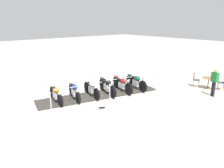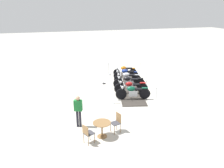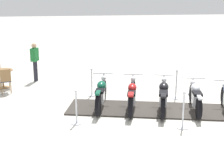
% 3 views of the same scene
% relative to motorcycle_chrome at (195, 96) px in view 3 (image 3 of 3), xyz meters
% --- Properties ---
extents(ground_plane, '(80.00, 80.00, 0.00)m').
position_rel_motorcycle_chrome_xyz_m(ground_plane, '(0.09, 0.51, -0.52)').
color(ground_plane, beige).
extents(display_platform, '(3.24, 7.51, 0.05)m').
position_rel_motorcycle_chrome_xyz_m(display_platform, '(0.09, 0.51, -0.50)').
color(display_platform, '#38332D').
rests_on(display_platform, ground_plane).
extents(motorcycle_chrome, '(2.09, 0.79, 0.96)m').
position_rel_motorcycle_chrome_xyz_m(motorcycle_chrome, '(0.00, 0.00, 0.00)').
color(motorcycle_chrome, black).
rests_on(motorcycle_chrome, display_platform).
extents(motorcycle_black, '(2.28, 0.90, 1.03)m').
position_rel_motorcycle_chrome_xyz_m(motorcycle_black, '(0.23, 1.00, -0.01)').
color(motorcycle_black, black).
rests_on(motorcycle_black, display_platform).
extents(motorcycle_maroon, '(2.29, 0.81, 1.03)m').
position_rel_motorcycle_chrome_xyz_m(motorcycle_maroon, '(0.48, 2.00, -0.03)').
color(motorcycle_maroon, black).
rests_on(motorcycle_maroon, display_platform).
extents(motorcycle_forest, '(2.21, 0.78, 1.04)m').
position_rel_motorcycle_chrome_xyz_m(motorcycle_forest, '(0.73, 3.00, 0.00)').
color(motorcycle_forest, black).
rests_on(motorcycle_forest, display_platform).
extents(stanchion_left_rear, '(0.35, 0.35, 1.04)m').
position_rel_motorcycle_chrome_xyz_m(stanchion_left_rear, '(-0.52, 3.87, -0.21)').
color(stanchion_left_rear, silver).
rests_on(stanchion_left_rear, ground_plane).
extents(stanchion_right_rear, '(0.34, 0.34, 1.05)m').
position_rel_motorcycle_chrome_xyz_m(stanchion_right_rear, '(2.18, 3.21, -0.20)').
color(stanchion_right_rear, silver).
rests_on(stanchion_right_rear, ground_plane).
extents(stanchion_right_mid, '(0.32, 0.32, 1.08)m').
position_rel_motorcycle_chrome_xyz_m(stanchion_right_mid, '(1.43, 0.18, -0.17)').
color(stanchion_right_mid, silver).
rests_on(stanchion_right_mid, ground_plane).
extents(stanchion_left_mid, '(0.35, 0.35, 1.10)m').
position_rel_motorcycle_chrome_xyz_m(stanchion_left_mid, '(-1.26, 0.84, -0.19)').
color(stanchion_left_mid, silver).
rests_on(stanchion_left_mid, ground_plane).
extents(info_placard, '(0.34, 0.37, 0.22)m').
position_rel_motorcycle_chrome_xyz_m(info_placard, '(1.73, -0.59, -0.44)').
color(info_placard, '#333338').
rests_on(info_placard, ground_plane).
extents(cafe_table, '(0.83, 0.83, 0.74)m').
position_rel_motorcycle_chrome_xyz_m(cafe_table, '(3.68, 6.71, 0.04)').
color(cafe_table, olive).
rests_on(cafe_table, ground_plane).
extents(cafe_chair_near_table, '(0.50, 0.50, 0.96)m').
position_rel_motorcycle_chrome_xyz_m(cafe_chair_near_table, '(2.89, 6.47, 0.03)').
color(cafe_chair_near_table, olive).
rests_on(cafe_chair_near_table, ground_plane).
extents(bystander_person, '(0.45, 0.34, 1.67)m').
position_rel_motorcycle_chrome_xyz_m(bystander_person, '(4.57, 5.48, 0.48)').
color(bystander_person, '#23232D').
rests_on(bystander_person, ground_plane).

